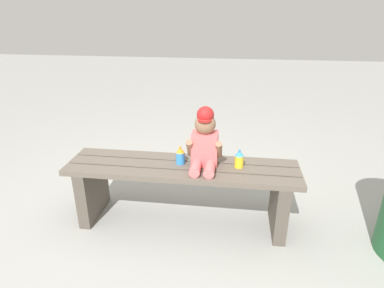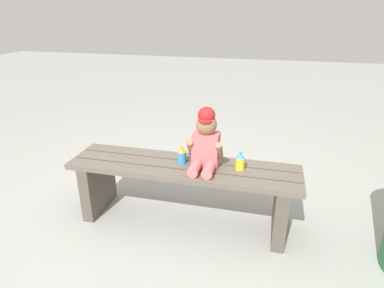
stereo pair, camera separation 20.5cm
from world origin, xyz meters
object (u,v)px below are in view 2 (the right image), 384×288
at_px(park_bench, 183,183).
at_px(sippy_cup_left, 182,155).
at_px(sippy_cup_right, 240,161).
at_px(child_figure, 206,142).

bearing_deg(park_bench, sippy_cup_left, 119.09).
height_order(sippy_cup_left, sippy_cup_right, same).
distance_m(park_bench, child_figure, 0.35).
bearing_deg(sippy_cup_left, child_figure, -4.38).
height_order(child_figure, sippy_cup_right, child_figure).
bearing_deg(child_figure, sippy_cup_right, 3.14).
xyz_separation_m(park_bench, child_figure, (0.15, 0.01, 0.32)).
distance_m(child_figure, sippy_cup_right, 0.26).
height_order(park_bench, sippy_cup_left, sippy_cup_left).
xyz_separation_m(child_figure, sippy_cup_right, (0.23, 0.01, -0.12)).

